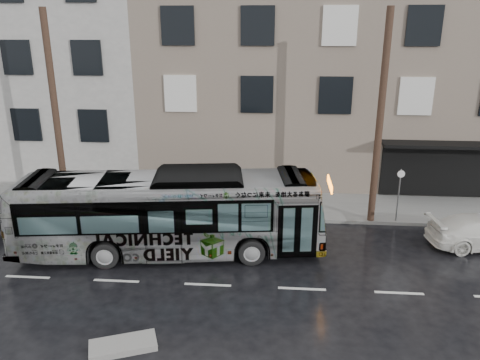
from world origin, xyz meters
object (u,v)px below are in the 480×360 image
object	(u,v)px
utility_pole_rear	(56,115)
sign_post	(398,195)
utility_pole_front	(380,120)
bus	(169,213)

from	to	relation	value
utility_pole_rear	sign_post	xyz separation A→B (m)	(15.10, 0.00, -3.30)
utility_pole_front	sign_post	size ratio (longest dim) A/B	3.75
bus	utility_pole_rear	bearing A→B (deg)	51.61
utility_pole_front	bus	xyz separation A→B (m)	(-8.29, -3.45, -3.03)
utility_pole_front	bus	distance (m)	9.47
bus	utility_pole_front	bearing A→B (deg)	-74.63
utility_pole_front	utility_pole_rear	bearing A→B (deg)	180.00
utility_pole_rear	sign_post	bearing A→B (deg)	0.00
utility_pole_front	sign_post	distance (m)	3.48
sign_post	utility_pole_rear	bearing A→B (deg)	180.00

